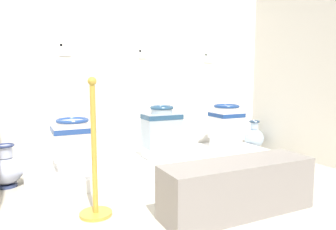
{
  "coord_description": "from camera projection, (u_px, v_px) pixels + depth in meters",
  "views": [
    {
      "loc": [
        0.31,
        -1.2,
        1.03
      ],
      "look_at": [
        1.86,
        2.01,
        0.6
      ],
      "focal_mm": 33.91,
      "sensor_mm": 36.0,
      "label": 1
    }
  ],
  "objects": [
    {
      "name": "ground_plane",
      "position": [
        233.0,
        215.0,
        2.4
      ],
      "size": [
        5.5,
        5.29,
        0.02
      ],
      "primitive_type": "cube",
      "color": "beige"
    },
    {
      "name": "wall_back",
      "position": [
        142.0,
        46.0,
        3.91
      ],
      "size": [
        3.7,
        0.06,
        2.81
      ],
      "primitive_type": "cube",
      "color": "silver",
      "rests_on": "ground_plane"
    },
    {
      "name": "wall_right",
      "position": [
        333.0,
        42.0,
        3.53
      ],
      "size": [
        0.06,
        2.69,
        2.81
      ],
      "primitive_type": "cube",
      "color": "silver",
      "rests_on": "ground_plane"
    },
    {
      "name": "display_platform",
      "position": [
        159.0,
        162.0,
        3.61
      ],
      "size": [
        2.82,
        0.93,
        0.12
      ],
      "primitive_type": "cube",
      "color": "white",
      "rests_on": "ground_plane"
    },
    {
      "name": "plinth_block_tall_cobalt",
      "position": [
        74.0,
        163.0,
        3.18
      ],
      "size": [
        0.33,
        0.34,
        0.11
      ],
      "primitive_type": "cube",
      "color": "white",
      "rests_on": "display_platform"
    },
    {
      "name": "antique_toilet_tall_cobalt",
      "position": [
        73.0,
        137.0,
        3.15
      ],
      "size": [
        0.39,
        0.34,
        0.39
      ],
      "color": "white",
      "rests_on": "plinth_block_tall_cobalt"
    },
    {
      "name": "plinth_block_slender_white",
      "position": [
        162.0,
        152.0,
        3.54
      ],
      "size": [
        0.35,
        0.35,
        0.14
      ],
      "primitive_type": "cube",
      "color": "white",
      "rests_on": "display_platform"
    },
    {
      "name": "antique_toilet_slender_white",
      "position": [
        162.0,
        126.0,
        3.51
      ],
      "size": [
        0.4,
        0.27,
        0.45
      ],
      "color": "#AABDCF",
      "rests_on": "plinth_block_slender_white"
    },
    {
      "name": "plinth_block_pale_glazed",
      "position": [
        226.0,
        143.0,
        4.05
      ],
      "size": [
        0.29,
        0.3,
        0.13
      ],
      "primitive_type": "cube",
      "color": "white",
      "rests_on": "display_platform"
    },
    {
      "name": "antique_toilet_pale_glazed",
      "position": [
        226.0,
        121.0,
        4.01
      ],
      "size": [
        0.34,
        0.34,
        0.43
      ],
      "color": "white",
      "rests_on": "plinth_block_pale_glazed"
    },
    {
      "name": "info_placard_first",
      "position": [
        65.0,
        49.0,
        3.48
      ],
      "size": [
        0.12,
        0.01,
        0.15
      ],
      "color": "white"
    },
    {
      "name": "info_placard_second",
      "position": [
        142.0,
        54.0,
        3.88
      ],
      "size": [
        0.1,
        0.01,
        0.11
      ],
      "color": "white"
    },
    {
      "name": "info_placard_third",
      "position": [
        208.0,
        58.0,
        4.3
      ],
      "size": [
        0.14,
        0.01,
        0.13
      ],
      "color": "white"
    },
    {
      "name": "decorative_vase_spare",
      "position": [
        6.0,
        169.0,
        2.96
      ],
      "size": [
        0.3,
        0.3,
        0.41
      ],
      "color": "navy",
      "rests_on": "ground_plane"
    },
    {
      "name": "decorative_vase_corner",
      "position": [
        254.0,
        138.0,
        4.45
      ],
      "size": [
        0.27,
        0.27,
        0.42
      ],
      "color": "navy",
      "rests_on": "ground_plane"
    },
    {
      "name": "stanchion_post_near_left",
      "position": [
        95.0,
        173.0,
        2.33
      ],
      "size": [
        0.24,
        0.24,
        1.03
      ],
      "color": "gold",
      "rests_on": "ground_plane"
    },
    {
      "name": "museum_bench",
      "position": [
        238.0,
        187.0,
        2.39
      ],
      "size": [
        1.21,
        0.36,
        0.4
      ],
      "primitive_type": "cube",
      "color": "gray",
      "rests_on": "ground_plane"
    }
  ]
}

